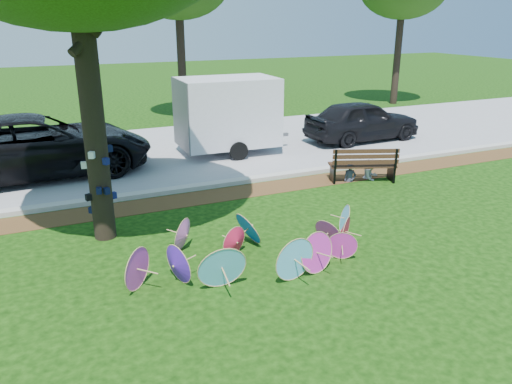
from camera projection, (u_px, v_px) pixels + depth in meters
ground at (276, 279)px, 8.75m from camera, size 90.00×90.00×0.00m
mulch_strip at (198, 198)px, 12.63m from camera, size 90.00×1.00×0.01m
curb at (190, 188)px, 13.22m from camera, size 90.00×0.30×0.12m
street at (154, 153)px, 16.81m from camera, size 90.00×8.00×0.01m
parasol_pile at (256, 247)px, 9.10m from camera, size 5.13×2.36×0.86m
black_van at (37, 146)px, 14.19m from camera, size 6.49×3.28×1.76m
dark_pickup at (362, 121)px, 18.32m from camera, size 4.42×1.91×1.49m
cargo_trailer at (228, 112)px, 16.41m from camera, size 3.19×2.07×2.79m
park_bench at (362, 164)px, 13.86m from camera, size 1.99×1.32×0.97m
person_left at (351, 164)px, 13.76m from camera, size 0.41×0.30×1.01m
person_right at (372, 159)px, 14.01m from camera, size 0.64×0.56×1.13m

